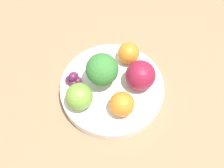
% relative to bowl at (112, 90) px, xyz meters
% --- Properties ---
extents(ground_plane, '(6.00, 6.00, 0.00)m').
position_rel_bowl_xyz_m(ground_plane, '(0.00, 0.00, -0.03)').
color(ground_plane, gray).
extents(table_surface, '(1.20, 1.20, 0.02)m').
position_rel_bowl_xyz_m(table_surface, '(0.00, 0.00, -0.02)').
color(table_surface, '#936D4C').
rests_on(table_surface, ground_plane).
extents(bowl, '(0.21, 0.21, 0.03)m').
position_rel_bowl_xyz_m(bowl, '(0.00, 0.00, 0.00)').
color(bowl, white).
rests_on(bowl, table_surface).
extents(broccoli, '(0.06, 0.06, 0.08)m').
position_rel_bowl_xyz_m(broccoli, '(0.02, -0.01, 0.06)').
color(broccoli, '#8CB76B').
rests_on(broccoli, bowl).
extents(apple_red, '(0.06, 0.06, 0.06)m').
position_rel_bowl_xyz_m(apple_red, '(-0.05, -0.01, 0.04)').
color(apple_red, maroon).
rests_on(apple_red, bowl).
extents(apple_green, '(0.05, 0.05, 0.05)m').
position_rel_bowl_xyz_m(apple_green, '(0.06, 0.04, 0.04)').
color(apple_green, olive).
rests_on(apple_green, bowl).
extents(orange_front, '(0.05, 0.05, 0.05)m').
position_rel_bowl_xyz_m(orange_front, '(-0.02, 0.05, 0.04)').
color(orange_front, orange).
rests_on(orange_front, bowl).
extents(orange_back, '(0.04, 0.04, 0.04)m').
position_rel_bowl_xyz_m(orange_back, '(-0.03, -0.07, 0.04)').
color(orange_back, orange).
rests_on(orange_back, bowl).
extents(grape_cluster, '(0.03, 0.03, 0.03)m').
position_rel_bowl_xyz_m(grape_cluster, '(0.08, -0.00, 0.02)').
color(grape_cluster, '#5B1E42').
rests_on(grape_cluster, bowl).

